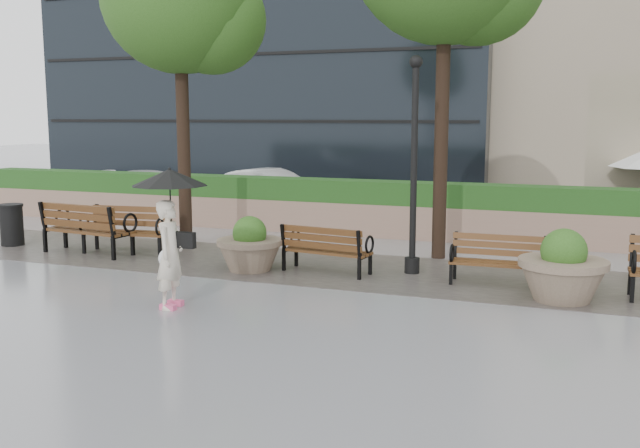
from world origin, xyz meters
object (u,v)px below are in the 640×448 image
(bench_1, at_px, (127,240))
(pedestrian, at_px, (170,224))
(bench_2, at_px, (326,259))
(planter_left, at_px, (250,249))
(planter_right, at_px, (563,273))
(car_right, at_px, (271,191))
(bench_3, at_px, (497,271))
(trash_bin, at_px, (12,226))
(bench_0, at_px, (88,239))
(car_left, at_px, (155,189))
(lamppost, at_px, (414,180))

(bench_1, relative_size, pedestrian, 0.91)
(bench_1, distance_m, pedestrian, 4.81)
(bench_2, relative_size, planter_left, 1.40)
(planter_right, xyz_separation_m, car_right, (-8.65, 7.81, 0.21))
(bench_3, bearing_deg, trash_bin, 178.14)
(pedestrian, bearing_deg, bench_0, 46.77)
(car_left, bearing_deg, planter_right, -127.48)
(planter_left, bearing_deg, bench_1, 169.26)
(bench_1, relative_size, car_right, 0.48)
(bench_2, distance_m, pedestrian, 3.54)
(car_right, bearing_deg, bench_0, -177.81)
(car_left, relative_size, car_right, 1.02)
(planter_left, xyz_separation_m, pedestrian, (0.05, -2.78, 0.88))
(bench_0, distance_m, planter_left, 3.96)
(bench_2, height_order, planter_left, planter_left)
(bench_1, relative_size, planter_left, 1.54)
(planter_right, relative_size, lamppost, 0.35)
(car_right, bearing_deg, planter_right, -122.52)
(planter_left, distance_m, car_left, 10.11)
(lamppost, height_order, car_left, lamppost)
(bench_1, distance_m, planter_right, 8.90)
(bench_1, relative_size, planter_right, 1.38)
(bench_1, relative_size, car_left, 0.47)
(car_right, relative_size, pedestrian, 1.89)
(pedestrian, bearing_deg, planter_right, -71.92)
(pedestrian, bearing_deg, bench_1, 37.78)
(bench_2, bearing_deg, planter_left, 20.18)
(lamppost, distance_m, car_right, 9.02)
(lamppost, distance_m, pedestrian, 4.67)
(car_right, bearing_deg, lamppost, -128.78)
(bench_1, bearing_deg, pedestrian, -53.46)
(bench_0, xyz_separation_m, bench_3, (8.50, 0.19, -0.07))
(trash_bin, bearing_deg, bench_3, -0.23)
(lamppost, bearing_deg, pedestrian, -128.51)
(bench_0, height_order, planter_right, planter_right)
(bench_1, height_order, bench_2, bench_1)
(bench_0, distance_m, bench_2, 5.39)
(bench_1, height_order, planter_right, planter_right)
(lamppost, bearing_deg, car_left, 146.94)
(lamppost, bearing_deg, bench_2, -160.11)
(car_right, bearing_deg, pedestrian, -153.95)
(planter_left, bearing_deg, car_left, 133.65)
(bench_0, relative_size, lamppost, 0.53)
(planter_left, relative_size, pedestrian, 0.59)
(bench_1, height_order, pedestrian, pedestrian)
(planter_right, bearing_deg, trash_bin, 176.40)
(bench_1, relative_size, trash_bin, 2.14)
(bench_0, height_order, bench_2, bench_0)
(bench_3, height_order, lamppost, lamppost)
(bench_1, distance_m, planter_left, 3.27)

